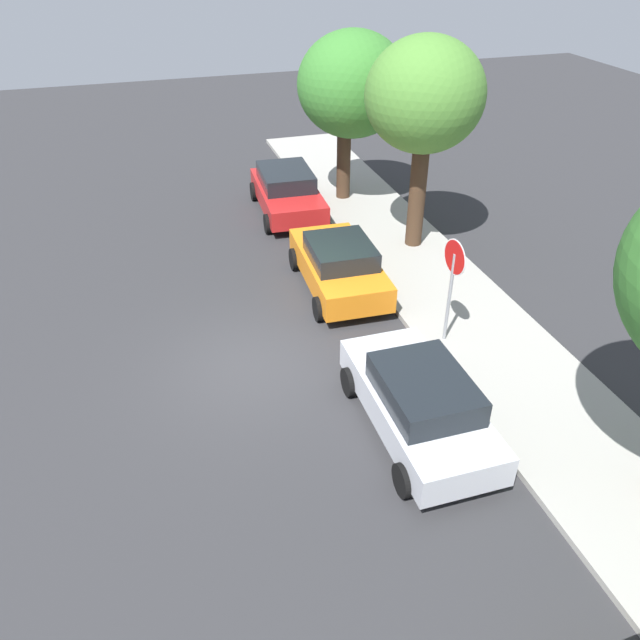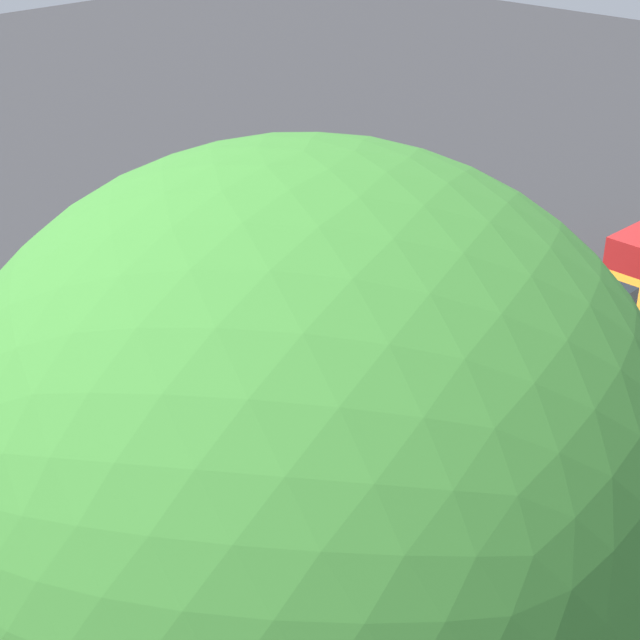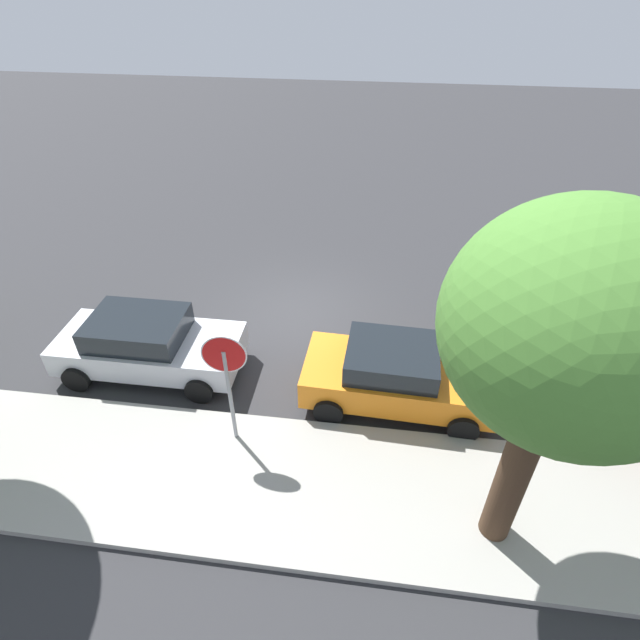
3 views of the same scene
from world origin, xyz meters
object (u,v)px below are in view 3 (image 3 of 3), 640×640
object	(u,v)px
parked_car_orange	(397,375)
street_tree_far	(574,330)
stop_sign	(227,372)
parked_car_silver	(147,344)

from	to	relation	value
parked_car_orange	street_tree_far	bearing A→B (deg)	121.05
stop_sign	parked_car_silver	bearing A→B (deg)	-36.21
parked_car_silver	parked_car_orange	world-z (taller)	parked_car_silver
parked_car_silver	street_tree_far	size ratio (longest dim) A/B	0.69
parked_car_orange	street_tree_far	xyz separation A→B (m)	(-1.81, 3.01, 3.75)
parked_car_silver	street_tree_far	distance (m)	9.11
street_tree_far	parked_car_silver	bearing A→B (deg)	-23.40
stop_sign	parked_car_silver	xyz separation A→B (m)	(2.59, -1.90, -1.16)
parked_car_orange	street_tree_far	distance (m)	5.14
stop_sign	parked_car_orange	bearing A→B (deg)	-153.39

